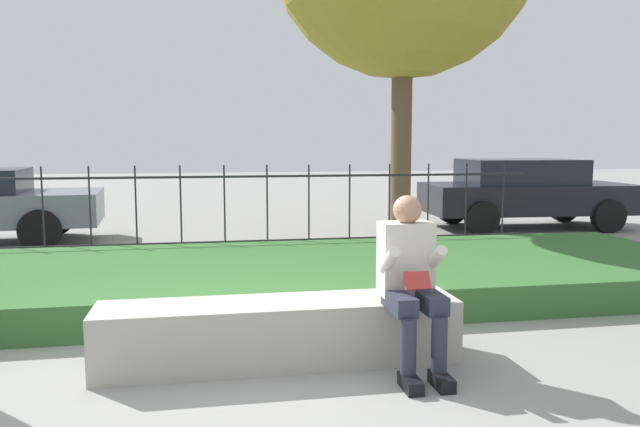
# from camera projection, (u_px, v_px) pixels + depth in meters

# --- Properties ---
(ground_plane) EXTENTS (60.00, 60.00, 0.00)m
(ground_plane) POSITION_uv_depth(u_px,v_px,m) (243.00, 365.00, 4.65)
(ground_plane) COLOR gray
(stone_bench) EXTENTS (2.69, 0.55, 0.47)m
(stone_bench) POSITION_uv_depth(u_px,v_px,m) (279.00, 336.00, 4.68)
(stone_bench) COLOR #ADA89E
(stone_bench) RESTS_ON ground_plane
(person_seated_reader) EXTENTS (0.42, 0.73, 1.27)m
(person_seated_reader) POSITION_uv_depth(u_px,v_px,m) (410.00, 276.00, 4.48)
(person_seated_reader) COLOR black
(person_seated_reader) RESTS_ON ground_plane
(grass_berm) EXTENTS (10.92, 3.06, 0.33)m
(grass_berm) POSITION_uv_depth(u_px,v_px,m) (231.00, 279.00, 6.81)
(grass_berm) COLOR #33662D
(grass_berm) RESTS_ON ground_plane
(iron_fence) EXTENTS (8.92, 0.03, 1.34)m
(iron_fence) POSITION_uv_depth(u_px,v_px,m) (225.00, 211.00, 8.67)
(iron_fence) COLOR #232326
(iron_fence) RESTS_ON ground_plane
(car_parked_right) EXTENTS (3.99, 1.99, 1.33)m
(car_parked_right) POSITION_uv_depth(u_px,v_px,m) (525.00, 191.00, 12.05)
(car_parked_right) COLOR black
(car_parked_right) RESTS_ON ground_plane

